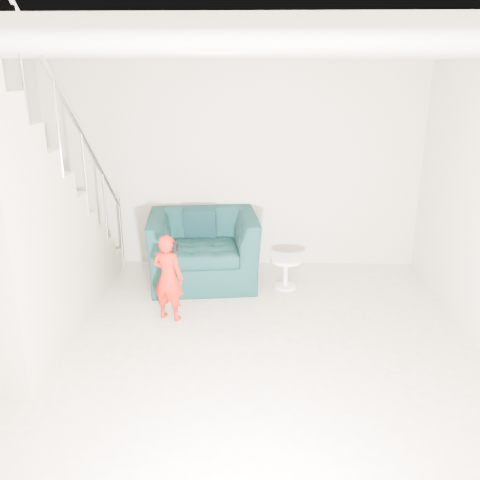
{
  "coord_description": "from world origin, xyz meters",
  "views": [
    {
      "loc": [
        0.32,
        -3.97,
        2.57
      ],
      "look_at": [
        0.15,
        1.2,
        0.85
      ],
      "focal_mm": 38.0,
      "sensor_mm": 36.0,
      "label": 1
    }
  ],
  "objects_px": {
    "toddler": "(168,278)",
    "staircase": "(14,249)",
    "armchair": "(203,248)",
    "side_table": "(286,268)"
  },
  "relations": [
    {
      "from": "armchair",
      "to": "staircase",
      "type": "height_order",
      "value": "staircase"
    },
    {
      "from": "armchair",
      "to": "side_table",
      "type": "height_order",
      "value": "armchair"
    },
    {
      "from": "armchair",
      "to": "toddler",
      "type": "relative_size",
      "value": 1.4
    },
    {
      "from": "armchair",
      "to": "staircase",
      "type": "bearing_deg",
      "value": -144.16
    },
    {
      "from": "toddler",
      "to": "staircase",
      "type": "distance_m",
      "value": 1.53
    },
    {
      "from": "side_table",
      "to": "staircase",
      "type": "xyz_separation_m",
      "value": [
        -2.69,
        -1.34,
        0.69
      ]
    },
    {
      "from": "armchair",
      "to": "side_table",
      "type": "bearing_deg",
      "value": -17.71
    },
    {
      "from": "toddler",
      "to": "side_table",
      "type": "bearing_deg",
      "value": -127.41
    },
    {
      "from": "side_table",
      "to": "staircase",
      "type": "distance_m",
      "value": 3.09
    },
    {
      "from": "armchair",
      "to": "staircase",
      "type": "relative_size",
      "value": 0.37
    }
  ]
}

